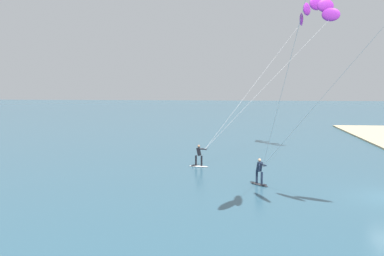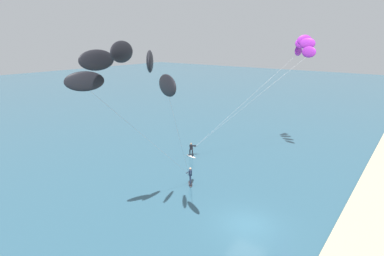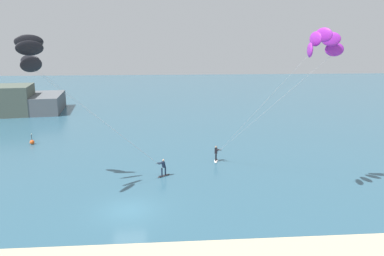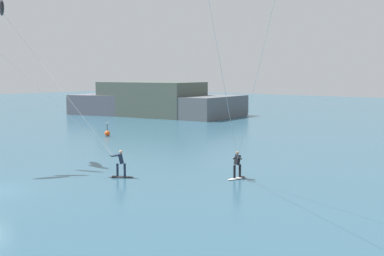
% 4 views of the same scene
% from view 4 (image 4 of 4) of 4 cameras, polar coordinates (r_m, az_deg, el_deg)
% --- Properties ---
extents(marker_buoy, '(0.56, 0.56, 1.38)m').
position_cam_4_polar(marker_buoy, '(51.10, -9.62, -0.59)').
color(marker_buoy, '#EA5119').
rests_on(marker_buoy, ground).
extents(distant_headland, '(27.07, 16.54, 5.04)m').
position_cam_4_polar(distant_headland, '(76.59, -4.65, 2.89)').
color(distant_headland, '#565B60').
rests_on(distant_headland, ground).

